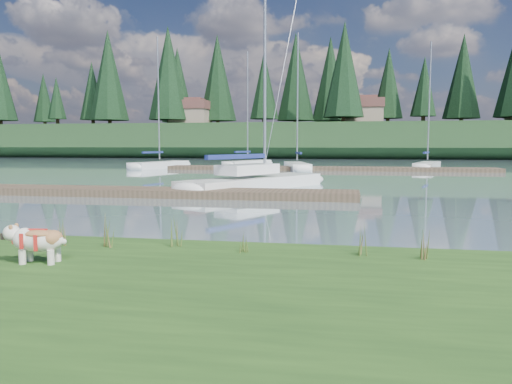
# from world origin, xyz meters

# --- Properties ---
(ground) EXTENTS (200.00, 200.00, 0.00)m
(ground) POSITION_xyz_m (0.00, 30.00, 0.00)
(ground) COLOR gray
(ground) RESTS_ON ground
(ridge) EXTENTS (200.00, 20.00, 5.00)m
(ridge) POSITION_xyz_m (0.00, 73.00, 2.50)
(ridge) COLOR black
(ridge) RESTS_ON ground
(bulldog) EXTENTS (0.95, 0.46, 0.56)m
(bulldog) POSITION_xyz_m (-1.00, -3.60, 0.70)
(bulldog) COLOR silver
(bulldog) RESTS_ON bank
(sailboat_main) EXTENTS (6.32, 9.46, 13.90)m
(sailboat_main) POSITION_xyz_m (-0.40, 13.37, 0.42)
(sailboat_main) COLOR white
(sailboat_main) RESTS_ON ground
(dock_near) EXTENTS (16.00, 2.00, 0.30)m
(dock_near) POSITION_xyz_m (-4.00, 9.00, 0.15)
(dock_near) COLOR #4C3D2C
(dock_near) RESTS_ON ground
(dock_far) EXTENTS (26.00, 2.20, 0.30)m
(dock_far) POSITION_xyz_m (2.00, 30.00, 0.15)
(dock_far) COLOR #4C3D2C
(dock_far) RESTS_ON ground
(sailboat_bg_0) EXTENTS (3.57, 8.01, 11.44)m
(sailboat_bg_0) POSITION_xyz_m (-12.48, 32.15, 0.32)
(sailboat_bg_0) COLOR white
(sailboat_bg_0) RESTS_ON ground
(sailboat_bg_1) EXTENTS (4.01, 7.08, 10.68)m
(sailboat_bg_1) POSITION_xyz_m (-5.33, 36.16, 0.33)
(sailboat_bg_1) COLOR white
(sailboat_bg_1) RESTS_ON ground
(sailboat_bg_2) EXTENTS (3.08, 7.50, 11.13)m
(sailboat_bg_2) POSITION_xyz_m (-0.62, 31.37, 0.33)
(sailboat_bg_2) COLOR white
(sailboat_bg_2) RESTS_ON ground
(sailboat_bg_3) EXTENTS (3.41, 7.34, 10.72)m
(sailboat_bg_3) POSITION_xyz_m (10.46, 34.65, 0.33)
(sailboat_bg_3) COLOR white
(sailboat_bg_3) RESTS_ON ground
(weed_0) EXTENTS (0.17, 0.14, 0.57)m
(weed_0) POSITION_xyz_m (-0.50, -2.37, 0.59)
(weed_0) COLOR #475B23
(weed_0) RESTS_ON bank
(weed_1) EXTENTS (0.17, 0.14, 0.55)m
(weed_1) POSITION_xyz_m (0.63, -2.12, 0.58)
(weed_1) COLOR #475B23
(weed_1) RESTS_ON bank
(weed_2) EXTENTS (0.17, 0.14, 0.55)m
(weed_2) POSITION_xyz_m (3.74, -2.24, 0.58)
(weed_2) COLOR #475B23
(weed_2) RESTS_ON bank
(weed_3) EXTENTS (0.17, 0.14, 0.54)m
(weed_3) POSITION_xyz_m (-1.37, -2.33, 0.58)
(weed_3) COLOR #475B23
(weed_3) RESTS_ON bank
(weed_4) EXTENTS (0.17, 0.14, 0.36)m
(weed_4) POSITION_xyz_m (1.81, -2.36, 0.50)
(weed_4) COLOR #475B23
(weed_4) RESTS_ON bank
(weed_5) EXTENTS (0.17, 0.14, 0.51)m
(weed_5) POSITION_xyz_m (4.62, -2.37, 0.56)
(weed_5) COLOR #475B23
(weed_5) RESTS_ON bank
(mud_lip) EXTENTS (60.00, 0.50, 0.14)m
(mud_lip) POSITION_xyz_m (0.00, -1.60, 0.07)
(mud_lip) COLOR #33281C
(mud_lip) RESTS_ON ground
(conifer_1) EXTENTS (4.40, 4.40, 11.30)m
(conifer_1) POSITION_xyz_m (-40.00, 71.00, 11.28)
(conifer_1) COLOR #382619
(conifer_1) RESTS_ON ridge
(conifer_2) EXTENTS (6.60, 6.60, 16.05)m
(conifer_2) POSITION_xyz_m (-25.00, 68.00, 13.54)
(conifer_2) COLOR #382619
(conifer_2) RESTS_ON ridge
(conifer_3) EXTENTS (4.84, 4.84, 12.25)m
(conifer_3) POSITION_xyz_m (-10.00, 72.00, 11.74)
(conifer_3) COLOR #382619
(conifer_3) RESTS_ON ridge
(conifer_4) EXTENTS (6.16, 6.16, 15.10)m
(conifer_4) POSITION_xyz_m (3.00, 66.00, 13.09)
(conifer_4) COLOR #382619
(conifer_4) RESTS_ON ridge
(conifer_5) EXTENTS (3.96, 3.96, 10.35)m
(conifer_5) POSITION_xyz_m (15.00, 70.00, 10.83)
(conifer_5) COLOR #382619
(conifer_5) RESTS_ON ridge
(house_0) EXTENTS (6.30, 5.30, 4.65)m
(house_0) POSITION_xyz_m (-22.00, 70.00, 7.31)
(house_0) COLOR gray
(house_0) RESTS_ON ridge
(house_1) EXTENTS (6.30, 5.30, 4.65)m
(house_1) POSITION_xyz_m (6.00, 71.00, 7.31)
(house_1) COLOR gray
(house_1) RESTS_ON ridge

